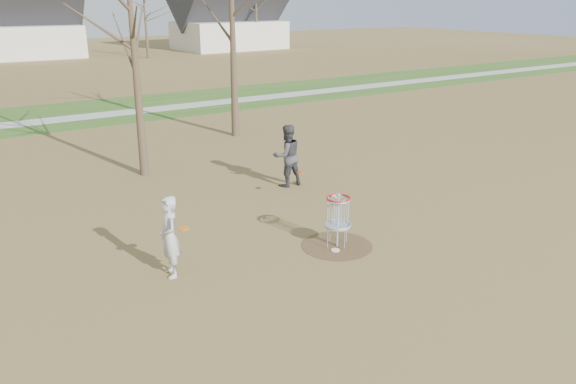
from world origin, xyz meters
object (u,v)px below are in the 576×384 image
at_px(player_standing, 169,237).
at_px(player_throwing, 287,156).
at_px(disc_grounded, 335,250).
at_px(disc_golf_basket, 338,212).

relative_size(player_standing, player_throwing, 0.91).
bearing_deg(disc_grounded, disc_golf_basket, 44.80).
bearing_deg(disc_golf_basket, disc_grounded, -135.20).
bearing_deg(disc_grounded, player_standing, 165.40).
height_order(player_standing, player_throwing, player_throwing).
xyz_separation_m(player_standing, player_throwing, (5.65, 3.94, 0.09)).
bearing_deg(player_throwing, player_standing, 37.60).
relative_size(disc_grounded, disc_golf_basket, 0.16).
height_order(player_throwing, disc_golf_basket, player_throwing).
bearing_deg(player_standing, disc_grounded, 82.71).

